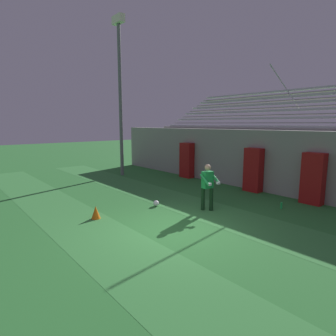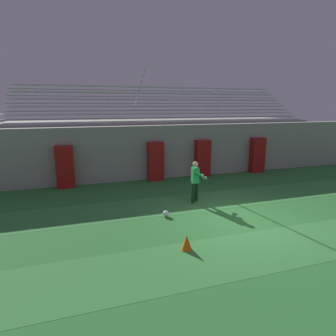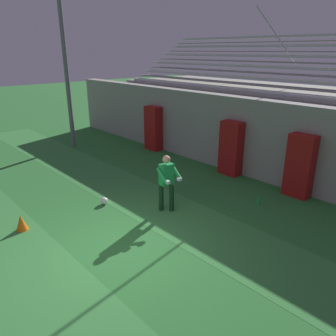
# 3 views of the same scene
# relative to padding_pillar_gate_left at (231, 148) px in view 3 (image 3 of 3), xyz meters

# --- Properties ---
(ground_plane) EXTENTS (80.00, 80.00, 0.00)m
(ground_plane) POSITION_rel_padding_pillar_gate_left_xyz_m (1.32, -5.95, -1.00)
(ground_plane) COLOR #2D7533
(turf_stripe_mid) EXTENTS (28.00, 2.05, 0.01)m
(turf_stripe_mid) POSITION_rel_padding_pillar_gate_left_xyz_m (1.32, -7.85, -0.99)
(turf_stripe_mid) COLOR #38843D
(turf_stripe_mid) RESTS_ON ground
(turf_stripe_far) EXTENTS (28.00, 2.05, 0.01)m
(turf_stripe_far) POSITION_rel_padding_pillar_gate_left_xyz_m (1.32, -3.74, -0.99)
(turf_stripe_far) COLOR #38843D
(turf_stripe_far) RESTS_ON ground
(back_wall) EXTENTS (24.00, 0.60, 2.80)m
(back_wall) POSITION_rel_padding_pillar_gate_left_xyz_m (1.32, 0.55, 0.40)
(back_wall) COLOR #999691
(back_wall) RESTS_ON ground
(padding_pillar_gate_left) EXTENTS (0.80, 0.44, 1.99)m
(padding_pillar_gate_left) POSITION_rel_padding_pillar_gate_left_xyz_m (0.00, 0.00, 0.00)
(padding_pillar_gate_left) COLOR maroon
(padding_pillar_gate_left) RESTS_ON ground
(padding_pillar_gate_right) EXTENTS (0.80, 0.44, 1.99)m
(padding_pillar_gate_right) POSITION_rel_padding_pillar_gate_left_xyz_m (2.64, 0.00, 0.00)
(padding_pillar_gate_right) COLOR maroon
(padding_pillar_gate_right) RESTS_ON ground
(padding_pillar_far_left) EXTENTS (0.80, 0.44, 1.99)m
(padding_pillar_far_left) POSITION_rel_padding_pillar_gate_left_xyz_m (-4.40, 0.00, 0.00)
(padding_pillar_far_left) COLOR maroon
(padding_pillar_far_left) RESTS_ON ground
(bleacher_stand) EXTENTS (18.00, 4.75, 5.83)m
(bleacher_stand) POSITION_rel_padding_pillar_gate_left_xyz_m (1.32, 3.24, 0.51)
(bleacher_stand) COLOR #999691
(bleacher_stand) RESTS_ON ground
(floodlight_pole) EXTENTS (0.90, 0.36, 9.05)m
(floodlight_pole) POSITION_rel_padding_pillar_gate_left_xyz_m (-7.43, -2.49, 4.63)
(floodlight_pole) COLOR slate
(floodlight_pole) RESTS_ON ground
(goalkeeper) EXTENTS (0.62, 0.63, 1.67)m
(goalkeeper) POSITION_rel_padding_pillar_gate_left_xyz_m (0.61, -3.74, -0.04)
(goalkeeper) COLOR #143319
(goalkeeper) RESTS_ON ground
(soccer_ball) EXTENTS (0.22, 0.22, 0.22)m
(soccer_ball) POSITION_rel_padding_pillar_gate_left_xyz_m (-0.96, -4.85, -0.89)
(soccer_ball) COLOR white
(soccer_ball) RESTS_ON ground
(traffic_cone) EXTENTS (0.30, 0.30, 0.42)m
(traffic_cone) POSITION_rel_padding_pillar_gate_left_xyz_m (-1.12, -7.22, -0.79)
(traffic_cone) COLOR orange
(traffic_cone) RESTS_ON ground
(water_bottle) EXTENTS (0.07, 0.07, 0.24)m
(water_bottle) POSITION_rel_padding_pillar_gate_left_xyz_m (2.23, -1.51, -0.88)
(water_bottle) COLOR green
(water_bottle) RESTS_ON ground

